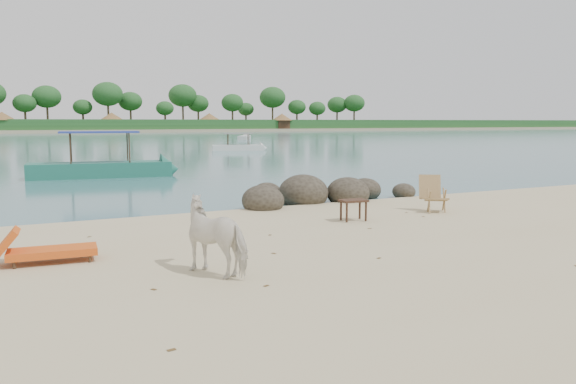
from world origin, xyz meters
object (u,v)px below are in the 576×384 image
cow (219,237)px  deck_chair (437,195)px  lounge_chair (53,248)px  boat_near (100,139)px  boulders (316,195)px  side_table (353,211)px

cow → deck_chair: bearing=176.0°
cow → lounge_chair: cow is taller
lounge_chair → boat_near: boat_near is taller
boulders → side_table: 3.73m
boulders → cow: (-5.61, -6.75, 0.41)m
lounge_chair → boat_near: (3.16, 16.56, 1.44)m
cow → deck_chair: 8.19m
cow → lounge_chair: (-2.43, 1.96, -0.35)m
side_table → boat_near: 15.95m
side_table → deck_chair: size_ratio=0.66×
boulders → lounge_chair: bearing=-149.2°
boulders → deck_chair: deck_chair is taller
side_table → boat_near: (-3.94, 15.39, 1.45)m
cow → boulders: bearing=-157.4°
boat_near → boulders: bearing=-60.8°
boat_near → cow: bearing=-85.6°
boulders → cow: size_ratio=4.28×
boulders → lounge_chair: boulders is taller
deck_chair → boat_near: 16.71m
cow → deck_chair: cow is taller
boulders → lounge_chair: size_ratio=3.42×
side_table → deck_chair: (2.83, 0.15, 0.24)m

